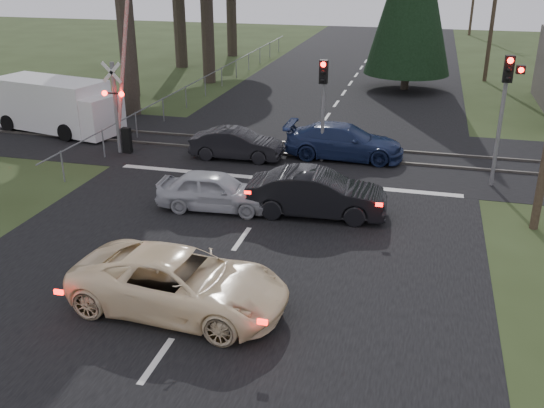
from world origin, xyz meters
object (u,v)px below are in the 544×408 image
(dark_hatchback, at_px, (317,194))
(blue_sedan, at_px, (344,142))
(traffic_signal_right, at_px, (506,96))
(traffic_signal_center, at_px, (323,93))
(silver_car, at_px, (215,191))
(crossing_signal, at_px, (121,105))
(white_van, at_px, (59,106))
(cream_coupe, at_px, (180,282))
(dark_car_far, at_px, (237,144))
(utility_pole_mid, at_px, (494,6))

(dark_hatchback, xyz_separation_m, blue_sedan, (-0.00, 6.10, -0.03))
(traffic_signal_right, bearing_deg, traffic_signal_center, 169.59)
(traffic_signal_right, height_order, silver_car, traffic_signal_right)
(blue_sedan, bearing_deg, crossing_signal, 99.75)
(traffic_signal_right, xyz_separation_m, dark_hatchback, (-5.74, -4.15, -2.58))
(blue_sedan, bearing_deg, white_van, 86.81)
(traffic_signal_right, relative_size, dark_hatchback, 1.06)
(crossing_signal, xyz_separation_m, white_van, (-4.44, 2.28, -0.82))
(cream_coupe, height_order, dark_car_far, cream_coupe)
(dark_hatchback, bearing_deg, traffic_signal_center, 5.18)
(crossing_signal, bearing_deg, traffic_signal_right, -1.21)
(traffic_signal_center, xyz_separation_m, dark_hatchback, (0.81, -5.35, -2.07))
(utility_pole_mid, height_order, silver_car, utility_pole_mid)
(dark_hatchback, relative_size, blue_sedan, 0.92)
(cream_coupe, bearing_deg, dark_car_far, 14.84)
(cream_coupe, distance_m, dark_car_far, 11.44)
(blue_sedan, xyz_separation_m, white_van, (-13.53, 0.63, 0.53))
(blue_sedan, bearing_deg, traffic_signal_right, -109.33)
(cream_coupe, relative_size, blue_sedan, 1.07)
(traffic_signal_right, bearing_deg, white_van, 172.35)
(crossing_signal, distance_m, dark_hatchback, 10.21)
(utility_pole_mid, relative_size, white_van, 1.37)
(crossing_signal, height_order, dark_car_far, crossing_signal)
(blue_sedan, xyz_separation_m, dark_car_far, (-4.24, -1.20, -0.08))
(dark_hatchback, xyz_separation_m, white_van, (-13.53, 6.74, 0.50))
(traffic_signal_center, height_order, dark_hatchback, traffic_signal_center)
(traffic_signal_center, relative_size, cream_coupe, 0.79)
(blue_sedan, bearing_deg, dark_car_far, 105.27)
(silver_car, xyz_separation_m, white_van, (-10.19, 7.07, 0.59))
(dark_hatchback, distance_m, blue_sedan, 6.10)
(traffic_signal_right, relative_size, blue_sedan, 0.97)
(dark_hatchback, bearing_deg, white_van, 60.09)
(traffic_signal_right, height_order, blue_sedan, traffic_signal_right)
(traffic_signal_right, bearing_deg, silver_car, -153.74)
(blue_sedan, distance_m, dark_car_far, 4.41)
(traffic_signal_center, relative_size, dark_car_far, 1.09)
(dark_hatchback, xyz_separation_m, dark_car_far, (-4.25, 4.90, -0.11))
(blue_sedan, relative_size, dark_car_far, 1.29)
(traffic_signal_center, bearing_deg, traffic_signal_right, -10.41)
(cream_coupe, bearing_deg, silver_car, 15.83)
(traffic_signal_right, bearing_deg, dark_car_far, 175.67)
(silver_car, bearing_deg, crossing_signal, 45.83)
(traffic_signal_right, distance_m, white_van, 19.55)
(dark_hatchback, height_order, blue_sedan, dark_hatchback)
(dark_car_far, bearing_deg, utility_pole_mid, -30.74)
(dark_car_far, distance_m, white_van, 9.48)
(traffic_signal_center, relative_size, utility_pole_mid, 0.46)
(traffic_signal_right, xyz_separation_m, dark_car_far, (-9.98, 0.76, -2.69))
(white_van, bearing_deg, blue_sedan, 9.39)
(utility_pole_mid, relative_size, dark_hatchback, 2.02)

